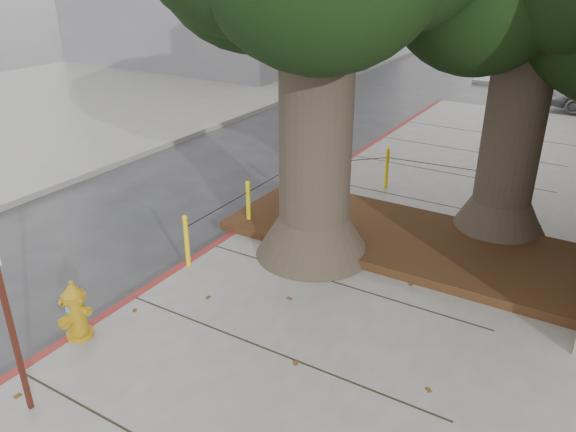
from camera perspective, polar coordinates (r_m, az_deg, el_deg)
name	(u,v)px	position (r m, az deg, el deg)	size (l,w,h in m)	color
ground	(238,346)	(8.05, -5.09, -13.07)	(140.00, 140.00, 0.00)	#28282B
sidewalk_opposite	(99,93)	(23.87, -18.67, 11.74)	(14.00, 60.00, 0.15)	slate
curb_red	(230,238)	(10.73, -5.94, -2.27)	(0.14, 26.00, 0.16)	maroon
planter_bed	(402,238)	(10.54, 11.48, -2.24)	(6.40, 2.60, 0.16)	black
bollard_ring	(329,190)	(11.39, 4.20, 2.69)	(3.79, 5.39, 0.95)	yellow
fire_hydrant	(75,310)	(8.24, -20.78, -8.92)	(0.46, 0.41, 0.87)	#B88812
signpost	(8,317)	(6.81, -26.53, -9.12)	(0.22, 0.06, 2.25)	#471911
car_dark	(307,57)	(28.32, 1.96, 15.84)	(1.56, 3.84, 1.12)	black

